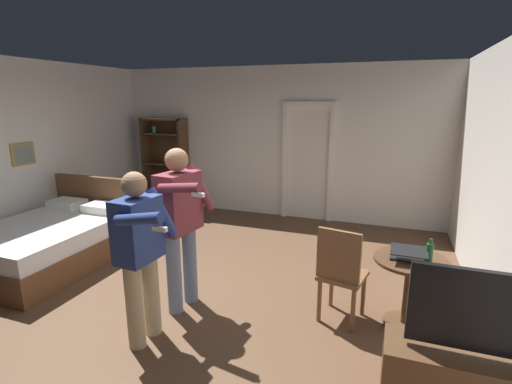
% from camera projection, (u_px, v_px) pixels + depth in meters
% --- Properties ---
extents(ground_plane, '(7.47, 7.47, 0.00)m').
position_uv_depth(ground_plane, '(180.00, 299.00, 4.19)').
color(ground_plane, brown).
extents(wall_back, '(6.37, 0.12, 2.76)m').
position_uv_depth(wall_back, '(274.00, 143.00, 7.01)').
color(wall_back, silver).
rests_on(wall_back, ground_plane).
extents(doorway_frame, '(0.93, 0.08, 2.13)m').
position_uv_depth(doorway_frame, '(308.00, 153.00, 6.75)').
color(doorway_frame, white).
rests_on(doorway_frame, ground_plane).
extents(bed, '(1.51, 2.00, 1.02)m').
position_uv_depth(bed, '(52.00, 241.00, 5.09)').
color(bed, brown).
rests_on(bed, ground_plane).
extents(bookshelf, '(0.93, 0.32, 1.80)m').
position_uv_depth(bookshelf, '(166.00, 160.00, 7.64)').
color(bookshelf, '#4C331E').
rests_on(bookshelf, ground_plane).
extents(tv_flatscreen, '(1.24, 0.40, 1.11)m').
position_uv_depth(tv_flatscreen, '(478.00, 379.00, 2.56)').
color(tv_flatscreen, '#4C331E').
rests_on(tv_flatscreen, ground_plane).
extents(side_table, '(0.68, 0.68, 0.70)m').
position_uv_depth(side_table, '(409.00, 281.00, 3.60)').
color(side_table, '#4C331E').
rests_on(side_table, ground_plane).
extents(laptop, '(0.33, 0.33, 0.15)m').
position_uv_depth(laptop, '(408.00, 255.00, 3.51)').
color(laptop, black).
rests_on(laptop, side_table).
extents(bottle_on_table, '(0.06, 0.06, 0.25)m').
position_uv_depth(bottle_on_table, '(429.00, 254.00, 3.40)').
color(bottle_on_table, '#1A4D23').
rests_on(bottle_on_table, side_table).
extents(wooden_chair, '(0.50, 0.50, 0.99)m').
position_uv_depth(wooden_chair, '(341.00, 271.00, 3.64)').
color(wooden_chair, brown).
rests_on(wooden_chair, ground_plane).
extents(person_blue_shirt, '(0.63, 0.58, 1.58)m').
position_uv_depth(person_blue_shirt, '(140.00, 248.00, 3.27)').
color(person_blue_shirt, tan).
rests_on(person_blue_shirt, ground_plane).
extents(person_striped_shirt, '(0.64, 0.68, 1.70)m').
position_uv_depth(person_striped_shirt, '(180.00, 218.00, 3.82)').
color(person_striped_shirt, slate).
rests_on(person_striped_shirt, ground_plane).
extents(suitcase_dark, '(0.69, 0.50, 0.34)m').
position_uv_depth(suitcase_dark, '(163.00, 210.00, 6.93)').
color(suitcase_dark, black).
rests_on(suitcase_dark, ground_plane).
extents(suitcase_small, '(0.51, 0.43, 0.47)m').
position_uv_depth(suitcase_small, '(158.00, 211.00, 6.68)').
color(suitcase_small, '#1E2D38').
rests_on(suitcase_small, ground_plane).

